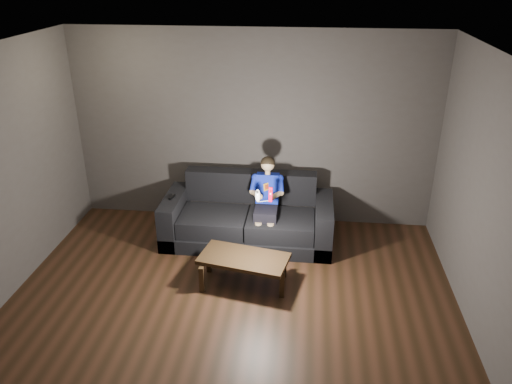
# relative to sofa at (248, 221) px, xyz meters

# --- Properties ---
(floor) EXTENTS (5.00, 5.00, 0.00)m
(floor) POSITION_rel_sofa_xyz_m (-0.01, -1.85, -0.28)
(floor) COLOR black
(floor) RESTS_ON ground
(back_wall) EXTENTS (5.00, 0.04, 2.70)m
(back_wall) POSITION_rel_sofa_xyz_m (-0.01, 0.65, 1.07)
(back_wall) COLOR #403B38
(back_wall) RESTS_ON ground
(right_wall) EXTENTS (0.04, 5.00, 2.70)m
(right_wall) POSITION_rel_sofa_xyz_m (2.49, -1.85, 1.07)
(right_wall) COLOR #403B38
(right_wall) RESTS_ON ground
(ceiling) EXTENTS (5.00, 5.00, 0.02)m
(ceiling) POSITION_rel_sofa_xyz_m (-0.01, -1.85, 2.42)
(ceiling) COLOR silver
(ceiling) RESTS_ON back_wall
(sofa) EXTENTS (2.23, 0.96, 0.86)m
(sofa) POSITION_rel_sofa_xyz_m (0.00, 0.00, 0.00)
(sofa) COLOR black
(sofa) RESTS_ON floor
(child) EXTENTS (0.44, 0.54, 1.08)m
(child) POSITION_rel_sofa_xyz_m (0.25, -0.06, 0.43)
(child) COLOR black
(child) RESTS_ON sofa
(wii_remote_red) EXTENTS (0.04, 0.07, 0.18)m
(wii_remote_red) POSITION_rel_sofa_xyz_m (0.34, -0.48, 0.63)
(wii_remote_red) COLOR red
(wii_remote_red) RESTS_ON child
(nunchuk_white) EXTENTS (0.08, 0.11, 0.16)m
(nunchuk_white) POSITION_rel_sofa_xyz_m (0.18, -0.47, 0.61)
(nunchuk_white) COLOR white
(nunchuk_white) RESTS_ON child
(wii_remote_black) EXTENTS (0.06, 0.14, 0.03)m
(wii_remote_black) POSITION_rel_sofa_xyz_m (-1.00, -0.08, 0.34)
(wii_remote_black) COLOR black
(wii_remote_black) RESTS_ON sofa
(coffee_table) EXTENTS (1.09, 0.69, 0.37)m
(coffee_table) POSITION_rel_sofa_xyz_m (0.08, -1.03, 0.04)
(coffee_table) COLOR black
(coffee_table) RESTS_ON floor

